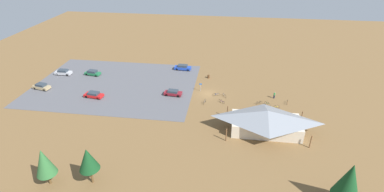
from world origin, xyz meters
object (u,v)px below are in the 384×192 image
object	(u,v)px
bike_pavilion	(267,120)
car_tan_inner_stall	(41,86)
pine_center	(349,181)
pine_west	(44,162)
trash_bin	(209,77)
bicycle_teal_near_porch	(259,107)
lot_sign	(200,86)
bicycle_yellow_by_bin	(276,107)
bicycle_blue_yard_right	(216,94)
pine_far_west	(88,159)
car_maroon_near_entry	(173,93)
car_red_front_row	(94,95)
car_green_by_curb	(93,73)
bicycle_orange_near_sign	(287,102)
bicycle_purple_lone_west	(222,102)
bicycle_black_edge_north	(259,103)
car_silver_end_stall	(63,72)
bicycle_silver_yard_front	(205,102)
visitor_by_pavilion	(274,95)
car_blue_second_row	(183,67)
bicycle_green_edge_south	(267,104)
bicycle_white_lone_east	(224,95)

from	to	relation	value
bike_pavilion	car_tan_inner_stall	world-z (taller)	bike_pavilion
pine_center	pine_west	bearing A→B (deg)	2.22
trash_bin	bicycle_teal_near_porch	xyz separation A→B (m)	(-12.41, 14.22, -0.09)
lot_sign	bicycle_yellow_by_bin	world-z (taller)	lot_sign
bicycle_blue_yard_right	trash_bin	bearing A→B (deg)	-74.49
pine_far_west	car_maroon_near_entry	world-z (taller)	pine_far_west
car_red_front_row	car_maroon_near_entry	world-z (taller)	car_maroon_near_entry
lot_sign	car_green_by_curb	distance (m)	30.95
bicycle_orange_near_sign	bicycle_purple_lone_west	distance (m)	14.95
bicycle_black_edge_north	car_tan_inner_stall	xyz separation A→B (m)	(53.39, -0.17, 0.42)
pine_west	car_silver_end_stall	bearing A→B (deg)	-63.40
lot_sign	car_silver_end_stall	size ratio (longest dim) A/B	0.50
bicycle_purple_lone_west	bicycle_silver_yard_front	distance (m)	3.94
pine_center	bicycle_yellow_by_bin	size ratio (longest dim) A/B	4.71
car_silver_end_stall	bike_pavilion	bearing A→B (deg)	159.77
pine_center	bicycle_teal_near_porch	bearing A→B (deg)	-69.00
bicycle_teal_near_porch	visitor_by_pavilion	size ratio (longest dim) A/B	0.80
car_blue_second_row	trash_bin	bearing A→B (deg)	149.97
car_red_front_row	bicycle_blue_yard_right	bearing A→B (deg)	-170.70
pine_far_west	bicycle_teal_near_porch	size ratio (longest dim) A/B	4.77
trash_bin	bicycle_green_edge_south	bearing A→B (deg)	139.05
bicycle_green_edge_south	pine_west	bearing A→B (deg)	39.15
bicycle_silver_yard_front	car_silver_end_stall	xyz separation A→B (m)	(40.23, -10.31, 0.42)
bicycle_silver_yard_front	car_green_by_curb	size ratio (longest dim) A/B	0.37
trash_bin	bicycle_white_lone_east	world-z (taller)	trash_bin
car_green_by_curb	pine_center	bearing A→B (deg)	145.43
car_green_by_curb	car_silver_end_stall	bearing A→B (deg)	5.87
pine_center	bicycle_black_edge_north	xyz separation A→B (m)	(9.58, -27.30, -4.40)
pine_center	pine_far_west	world-z (taller)	pine_center
lot_sign	bicycle_white_lone_east	world-z (taller)	lot_sign
bicycle_silver_yard_front	car_red_front_row	bearing A→B (deg)	1.82
bicycle_white_lone_east	car_tan_inner_stall	xyz separation A→B (m)	(45.46, 2.34, 0.43)
lot_sign	pine_west	world-z (taller)	pine_west
pine_far_west	bicycle_silver_yard_front	size ratio (longest dim) A/B	3.94
visitor_by_pavilion	bike_pavilion	bearing A→B (deg)	76.88
car_green_by_curb	car_silver_end_stall	distance (m)	8.19
bicycle_silver_yard_front	car_red_front_row	distance (m)	26.31
bicycle_orange_near_sign	car_silver_end_stall	size ratio (longest dim) A/B	0.39
bicycle_silver_yard_front	car_tan_inner_stall	distance (m)	41.09
bicycle_yellow_by_bin	bicycle_blue_yard_right	distance (m)	14.09
lot_sign	car_blue_second_row	distance (m)	13.93
car_red_front_row	trash_bin	bearing A→B (deg)	-150.96
trash_bin	car_green_by_curb	xyz separation A→B (m)	(31.81, 2.46, 0.28)
pine_west	bicycle_black_edge_north	xyz separation A→B (m)	(-33.50, -28.97, -3.91)
pine_center	car_silver_end_stall	size ratio (longest dim) A/B	1.70
bike_pavilion	car_silver_end_stall	size ratio (longest dim) A/B	3.46
bicycle_black_edge_north	car_maroon_near_entry	xyz separation A→B (m)	(20.20, -1.42, 0.37)
bicycle_silver_yard_front	car_green_by_curb	bearing A→B (deg)	-19.17
bicycle_black_edge_north	car_silver_end_stall	size ratio (longest dim) A/B	0.34
car_red_front_row	bicycle_teal_near_porch	bearing A→B (deg)	-179.67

